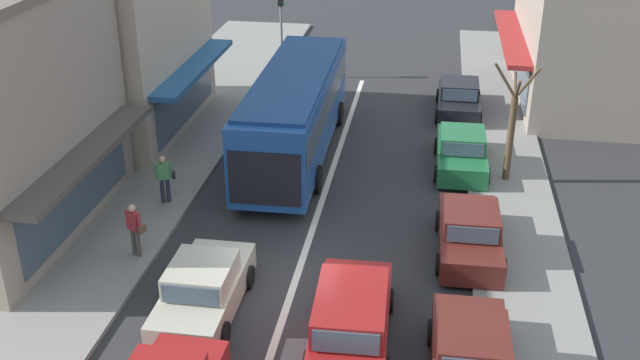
% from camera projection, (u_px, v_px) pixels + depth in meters
% --- Properties ---
extents(ground_plane, '(140.00, 140.00, 0.00)m').
position_uv_depth(ground_plane, '(293.00, 288.00, 20.25)').
color(ground_plane, '#2D2D30').
extents(lane_centre_line, '(0.20, 28.00, 0.01)m').
position_uv_depth(lane_centre_line, '(316.00, 218.00, 23.81)').
color(lane_centre_line, silver).
rests_on(lane_centre_line, ground).
extents(sidewalk_left, '(5.20, 44.00, 0.14)m').
position_uv_depth(sidewalk_left, '(136.00, 175.00, 26.50)').
color(sidewalk_left, gray).
rests_on(sidewalk_left, ground).
extents(kerb_right, '(2.80, 44.00, 0.12)m').
position_uv_depth(kerb_right, '(511.00, 201.00, 24.70)').
color(kerb_right, gray).
rests_on(kerb_right, ground).
extents(shopfront_mid_block, '(8.80, 8.28, 6.93)m').
position_uv_depth(shopfront_mid_block, '(87.00, 44.00, 29.45)').
color(shopfront_mid_block, '#B2A38E').
rests_on(shopfront_mid_block, ground).
extents(city_bus, '(2.84, 10.89, 3.23)m').
position_uv_depth(city_bus, '(295.00, 108.00, 27.45)').
color(city_bus, '#1E4C99').
rests_on(city_bus, ground).
extents(sedan_adjacent_lane_trail, '(1.91, 4.20, 1.47)m').
position_uv_depth(sedan_adjacent_lane_trail, '(204.00, 290.00, 19.01)').
color(sedan_adjacent_lane_trail, '#B7B29E').
rests_on(sedan_adjacent_lane_trail, ground).
extents(wagon_queue_far_back, '(2.05, 4.56, 1.58)m').
position_uv_depth(wagon_queue_far_back, '(351.00, 318.00, 17.78)').
color(wagon_queue_far_back, maroon).
rests_on(wagon_queue_far_back, ground).
extents(parked_sedan_kerb_front, '(1.94, 4.22, 1.47)m').
position_uv_depth(parked_sedan_kerb_front, '(471.00, 358.00, 16.60)').
color(parked_sedan_kerb_front, '#561E19').
rests_on(parked_sedan_kerb_front, ground).
extents(parked_sedan_kerb_second, '(1.96, 4.23, 1.47)m').
position_uv_depth(parked_sedan_kerb_second, '(470.00, 233.00, 21.59)').
color(parked_sedan_kerb_second, '#561E19').
rests_on(parked_sedan_kerb_second, ground).
extents(parked_sedan_kerb_third, '(1.94, 4.22, 1.47)m').
position_uv_depth(parked_sedan_kerb_third, '(461.00, 152.00, 26.87)').
color(parked_sedan_kerb_third, '#1E6638').
rests_on(parked_sedan_kerb_third, ground).
extents(parked_sedan_kerb_rear, '(1.91, 4.21, 1.47)m').
position_uv_depth(parked_sedan_kerb_rear, '(459.00, 99.00, 31.93)').
color(parked_sedan_kerb_rear, black).
rests_on(parked_sedan_kerb_rear, ground).
extents(traffic_light_downstreet, '(0.32, 0.24, 4.20)m').
position_uv_depth(traffic_light_downstreet, '(281.00, 20.00, 35.46)').
color(traffic_light_downstreet, gray).
rests_on(traffic_light_downstreet, ground).
extents(street_tree_right, '(1.52, 1.72, 4.26)m').
position_uv_depth(street_tree_right, '(511.00, 129.00, 25.33)').
color(street_tree_right, brown).
rests_on(street_tree_right, ground).
extents(pedestrian_with_handbag_near, '(0.64, 0.44, 1.63)m').
position_uv_depth(pedestrian_with_handbag_near, '(164.00, 176.00, 24.09)').
color(pedestrian_with_handbag_near, '#232838').
rests_on(pedestrian_with_handbag_near, sidewalk_left).
extents(pedestrian_browsing_midblock, '(0.65, 0.42, 1.63)m').
position_uv_depth(pedestrian_browsing_midblock, '(134.00, 227.00, 21.11)').
color(pedestrian_browsing_midblock, '#4C4742').
rests_on(pedestrian_browsing_midblock, sidewalk_left).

